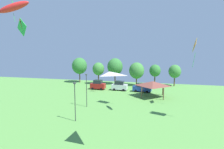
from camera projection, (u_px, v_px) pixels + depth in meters
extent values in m
ellipsoid|color=red|center=(14.00, 7.00, 28.11)|extent=(5.50, 2.30, 2.62)
cube|color=green|center=(13.00, 5.00, 28.07)|extent=(0.49, 0.26, 1.43)
cylinder|color=green|center=(14.00, 18.00, 28.32)|extent=(0.24, 0.10, 1.31)
cube|color=orange|center=(195.00, 45.00, 30.61)|extent=(0.64, 2.62, 2.56)
cylinder|color=green|center=(195.00, 45.00, 30.59)|extent=(0.79, 0.14, 2.27)
cylinder|color=green|center=(194.00, 60.00, 30.94)|extent=(0.42, 0.11, 2.63)
cube|color=green|center=(22.00, 27.00, 14.12)|extent=(1.36, 0.59, 1.45)
cylinder|color=red|center=(22.00, 27.00, 14.10)|extent=(0.18, 0.27, 1.31)
pyramid|color=white|center=(100.00, 87.00, 16.44)|extent=(3.26, 3.38, 0.23)
cube|color=maroon|center=(98.00, 86.00, 48.10)|extent=(4.06, 1.93, 1.35)
cube|color=#1E232D|center=(98.00, 82.00, 47.96)|extent=(2.25, 1.74, 0.95)
cylinder|color=black|center=(101.00, 89.00, 46.97)|extent=(0.65, 0.24, 0.64)
cylinder|color=black|center=(103.00, 88.00, 48.73)|extent=(0.65, 0.24, 0.64)
cylinder|color=black|center=(93.00, 89.00, 47.63)|extent=(0.65, 0.24, 0.64)
cylinder|color=black|center=(95.00, 87.00, 49.39)|extent=(0.65, 0.24, 0.64)
cube|color=silver|center=(120.00, 87.00, 46.87)|extent=(4.16, 2.00, 1.30)
cube|color=#1E232D|center=(120.00, 83.00, 46.73)|extent=(2.31, 1.80, 0.91)
cylinder|color=black|center=(123.00, 90.00, 45.70)|extent=(0.65, 0.24, 0.64)
cylinder|color=black|center=(125.00, 89.00, 47.50)|extent=(0.65, 0.24, 0.64)
cylinder|color=black|center=(114.00, 90.00, 46.39)|extent=(0.65, 0.24, 0.64)
cylinder|color=black|center=(116.00, 88.00, 48.19)|extent=(0.65, 0.24, 0.64)
cube|color=#234299|center=(142.00, 89.00, 44.85)|extent=(4.88, 2.31, 1.14)
cube|color=#1E232D|center=(142.00, 85.00, 44.74)|extent=(2.76, 1.90, 0.80)
cylinder|color=black|center=(147.00, 92.00, 43.60)|extent=(0.66, 0.30, 0.64)
cylinder|color=black|center=(148.00, 91.00, 45.19)|extent=(0.66, 0.30, 0.64)
cylinder|color=black|center=(136.00, 91.00, 44.66)|extent=(0.66, 0.30, 0.64)
cylinder|color=black|center=(137.00, 90.00, 46.25)|extent=(0.66, 0.30, 0.64)
cylinder|color=brown|center=(141.00, 93.00, 38.38)|extent=(0.20, 0.20, 2.60)
cylinder|color=brown|center=(164.00, 94.00, 37.24)|extent=(0.20, 0.20, 2.60)
cylinder|color=brown|center=(143.00, 89.00, 42.71)|extent=(0.20, 0.20, 2.60)
cylinder|color=brown|center=(163.00, 90.00, 41.58)|extent=(0.20, 0.20, 2.60)
pyramid|color=brown|center=(153.00, 83.00, 39.76)|extent=(6.04, 5.83, 1.00)
cylinder|color=#2D2D33|center=(87.00, 91.00, 32.33)|extent=(0.12, 0.12, 5.96)
cube|color=#4C4C51|center=(86.00, 75.00, 31.95)|extent=(0.36, 0.20, 0.24)
cylinder|color=#2D2D33|center=(75.00, 103.00, 25.43)|extent=(0.12, 0.12, 5.58)
cube|color=#4C4C51|center=(75.00, 83.00, 25.07)|extent=(0.36, 0.20, 0.24)
cylinder|color=brown|center=(80.00, 77.00, 59.36)|extent=(0.36, 0.36, 3.79)
ellipsoid|color=#337533|center=(80.00, 66.00, 58.89)|extent=(5.01, 5.01, 5.51)
cylinder|color=brown|center=(98.00, 79.00, 56.27)|extent=(0.36, 0.36, 3.53)
ellipsoid|color=#3D7F38|center=(98.00, 69.00, 55.88)|extent=(3.74, 3.74, 4.11)
cylinder|color=brown|center=(115.00, 78.00, 55.87)|extent=(0.36, 0.36, 3.82)
ellipsoid|color=#337533|center=(115.00, 67.00, 55.41)|extent=(4.89, 4.89, 5.38)
cylinder|color=brown|center=(136.00, 81.00, 53.57)|extent=(0.36, 0.36, 2.95)
ellipsoid|color=#3D7F38|center=(137.00, 71.00, 53.18)|extent=(4.55, 4.55, 5.00)
cylinder|color=brown|center=(155.00, 80.00, 53.86)|extent=(0.36, 0.36, 3.34)
ellipsoid|color=#337533|center=(155.00, 71.00, 53.50)|extent=(3.40, 3.40, 3.74)
cylinder|color=brown|center=(174.00, 81.00, 52.88)|extent=(0.36, 0.36, 3.13)
ellipsoid|color=#3D7F38|center=(175.00, 71.00, 52.52)|extent=(3.63, 3.63, 4.00)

